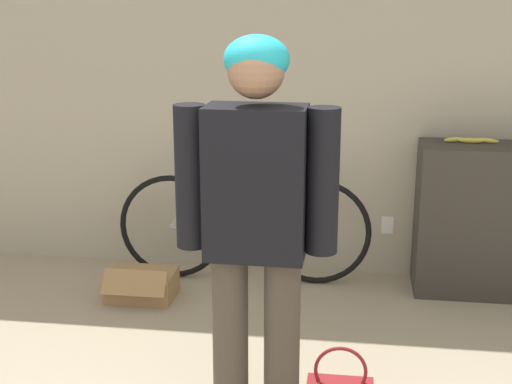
{
  "coord_description": "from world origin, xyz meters",
  "views": [
    {
      "loc": [
        0.3,
        -1.71,
        1.85
      ],
      "look_at": [
        -0.08,
        1.01,
        1.1
      ],
      "focal_mm": 50.0,
      "sensor_mm": 36.0,
      "label": 1
    }
  ],
  "objects": [
    {
      "name": "cardboard_box",
      "position": [
        -1.0,
        2.35,
        0.09
      ],
      "size": [
        0.42,
        0.36,
        0.23
      ],
      "color": "#A87F51",
      "rests_on": "ground_plane"
    },
    {
      "name": "wall_back",
      "position": [
        0.0,
        3.01,
        1.3
      ],
      "size": [
        8.0,
        0.07,
        2.6
      ],
      "color": "#B7AD99",
      "rests_on": "ground_plane"
    },
    {
      "name": "side_shelf",
      "position": [
        1.16,
        2.76,
        0.48
      ],
      "size": [
        0.89,
        0.4,
        0.97
      ],
      "color": "#38332D",
      "rests_on": "ground_plane"
    },
    {
      "name": "person",
      "position": [
        -0.08,
        1.02,
        1.01
      ],
      "size": [
        0.66,
        0.25,
        1.71
      ],
      "rotation": [
        0.0,
        0.0,
        -0.02
      ],
      "color": "#4C4238",
      "rests_on": "ground_plane"
    },
    {
      "name": "banana",
      "position": [
        1.02,
        2.82,
        0.98
      ],
      "size": [
        0.35,
        0.09,
        0.03
      ],
      "color": "#EAD64C",
      "rests_on": "side_shelf"
    },
    {
      "name": "bicycle",
      "position": [
        -0.4,
        2.73,
        0.38
      ],
      "size": [
        1.69,
        0.46,
        0.79
      ],
      "rotation": [
        0.0,
        0.0,
        0.02
      ],
      "color": "black",
      "rests_on": "ground_plane"
    }
  ]
}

